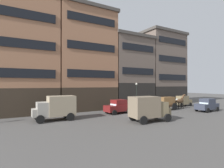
# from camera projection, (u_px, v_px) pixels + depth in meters

# --- Properties ---
(ground_plane) EXTENTS (120.00, 120.00, 0.00)m
(ground_plane) POSITION_uv_depth(u_px,v_px,m) (144.00, 116.00, 21.92)
(ground_plane) COLOR #4C4947
(building_far_left) EXTENTS (8.70, 7.12, 18.08)m
(building_far_left) POSITION_uv_depth(u_px,v_px,m) (24.00, 46.00, 23.94)
(building_far_left) COLOR #33281E
(building_far_left) RESTS_ON ground_plane
(building_center_left) EXTENTS (9.27, 7.12, 15.73)m
(building_center_left) POSITION_uv_depth(u_px,v_px,m) (84.00, 59.00, 28.26)
(building_center_left) COLOR #33281E
(building_center_left) RESTS_ON ground_plane
(building_center_right) EXTENTS (8.23, 7.12, 12.55)m
(building_center_right) POSITION_uv_depth(u_px,v_px,m) (127.00, 71.00, 32.47)
(building_center_right) COLOR black
(building_center_right) RESTS_ON ground_plane
(building_far_right) EXTENTS (9.15, 7.12, 14.47)m
(building_far_right) POSITION_uv_depth(u_px,v_px,m) (160.00, 68.00, 36.65)
(building_far_right) COLOR black
(building_far_right) RESTS_ON ground_plane
(cargo_wagon) EXTENTS (2.93, 1.56, 1.98)m
(cargo_wagon) POSITION_uv_depth(u_px,v_px,m) (167.00, 102.00, 26.76)
(cargo_wagon) COLOR #3D2819
(cargo_wagon) RESTS_ON ground_plane
(draft_horse) EXTENTS (2.35, 0.63, 2.30)m
(draft_horse) POSITION_uv_depth(u_px,v_px,m) (180.00, 101.00, 28.23)
(draft_horse) COLOR #513823
(draft_horse) RESTS_ON ground_plane
(delivery_truck_near) EXTENTS (4.38, 2.19, 2.62)m
(delivery_truck_near) POSITION_uv_depth(u_px,v_px,m) (56.00, 107.00, 18.95)
(delivery_truck_near) COLOR gray
(delivery_truck_near) RESTS_ON ground_plane
(delivery_truck_far) EXTENTS (4.49, 2.48, 2.62)m
(delivery_truck_far) POSITION_uv_depth(u_px,v_px,m) (149.00, 108.00, 18.35)
(delivery_truck_far) COLOR #7A6B4C
(delivery_truck_far) RESTS_ON ground_plane
(sedan_dark) EXTENTS (3.83, 2.14, 1.83)m
(sedan_dark) POSITION_uv_depth(u_px,v_px,m) (118.00, 107.00, 23.58)
(sedan_dark) COLOR maroon
(sedan_dark) RESTS_ON ground_plane
(sedan_light) EXTENTS (3.74, 1.94, 1.83)m
(sedan_light) POSITION_uv_depth(u_px,v_px,m) (207.00, 105.00, 25.40)
(sedan_light) COLOR #333847
(sedan_light) RESTS_ON ground_plane
(sedan_parked_curb) EXTENTS (3.74, 1.93, 1.83)m
(sedan_parked_curb) POSITION_uv_depth(u_px,v_px,m) (182.00, 101.00, 31.62)
(sedan_parked_curb) COLOR #7A6B4C
(sedan_parked_curb) RESTS_ON ground_plane
(streetlamp_curbside) EXTENTS (0.32, 0.32, 4.12)m
(streetlamp_curbside) POSITION_uv_depth(u_px,v_px,m) (136.00, 92.00, 27.79)
(streetlamp_curbside) COLOR black
(streetlamp_curbside) RESTS_ON ground_plane
(fire_hydrant_curbside) EXTENTS (0.24, 0.24, 0.83)m
(fire_hydrant_curbside) POSITION_uv_depth(u_px,v_px,m) (151.00, 105.00, 29.54)
(fire_hydrant_curbside) COLOR maroon
(fire_hydrant_curbside) RESTS_ON ground_plane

